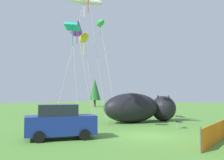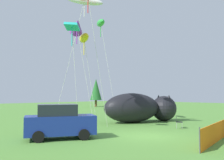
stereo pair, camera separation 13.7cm
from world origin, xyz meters
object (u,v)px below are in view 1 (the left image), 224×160
Objects in this scene: kite_teal_diamond at (72,29)px; inflatable_cat at (140,109)px; kite_yellow_hero at (84,38)px; folding_chair at (178,121)px; kite_white_ghost at (84,1)px; kite_green_fish at (100,23)px; parked_car at (60,122)px; kite_purple_delta at (77,26)px.

inflatable_cat is at bearing 7.67° from kite_teal_diamond.
kite_yellow_hero is (-6.17, 0.31, 5.60)m from inflatable_cat.
folding_chair is 0.12× the size of inflatable_cat.
inflatable_cat is at bearing -5.89° from kite_white_ghost.
inflatable_cat is 0.78× the size of kite_green_fish.
kite_yellow_hero is at bearing -149.93° from kite_green_fish.
inflatable_cat is 1.02× the size of kite_teal_diamond.
parked_car is 10.15m from inflatable_cat.
kite_yellow_hero is at bearing 30.85° from kite_purple_delta.
folding_chair is at bearing -44.12° from kite_yellow_hero.
folding_chair is at bearing -84.14° from inflatable_cat.
kite_teal_diamond reaches higher than inflatable_cat.
kite_white_ghost is at bearing -152.39° from kite_green_fish.
kite_white_ghost is 1.44× the size of kite_yellow_hero.
kite_teal_diamond reaches higher than parked_car.
inflatable_cat is (9.87, 2.35, 0.25)m from parked_car.
parked_car is at bearing -143.05° from kite_white_ghost.
kite_yellow_hero is at bearing -165.68° from folding_chair.
kite_teal_diamond is at bearing -147.71° from folding_chair.
kite_white_ghost is at bearing 36.87° from kite_teal_diamond.
parked_car is at bearing -144.41° from kite_yellow_hero.
kite_white_ghost is (2.29, 1.72, 2.95)m from kite_teal_diamond.
kite_green_fish reaches higher than inflatable_cat.
kite_purple_delta is at bearing -144.26° from kite_white_ghost.
inflatable_cat is 9.59m from kite_purple_delta.
inflatable_cat is 8.33m from kite_yellow_hero.
parked_car is at bearing -136.05° from folding_chair.
kite_green_fish is at bearing 30.07° from kite_yellow_hero.
kite_purple_delta is 5.49m from kite_green_fish.
parked_car is 4.72× the size of folding_chair.
kite_green_fish is at bearing 59.29° from parked_car.
kite_yellow_hero is (-3.35, -1.94, -2.24)m from kite_green_fish.
parked_car is at bearing -147.47° from inflatable_cat.
kite_teal_diamond is at bearing -145.61° from kite_yellow_hero.
kite_teal_diamond is 0.69× the size of kite_white_ghost.
folding_chair is 4.79m from inflatable_cat.
kite_purple_delta is at bearing -155.65° from folding_chair.
kite_purple_delta is (2.54, 1.96, 6.42)m from parked_car.
kite_white_ghost is (-5.94, 0.61, 8.65)m from inflatable_cat.
kite_purple_delta is 1.48m from kite_yellow_hero.
kite_white_ghost reaches higher than kite_yellow_hero.
inflatable_cat is at bearing 3.05° from kite_purple_delta.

